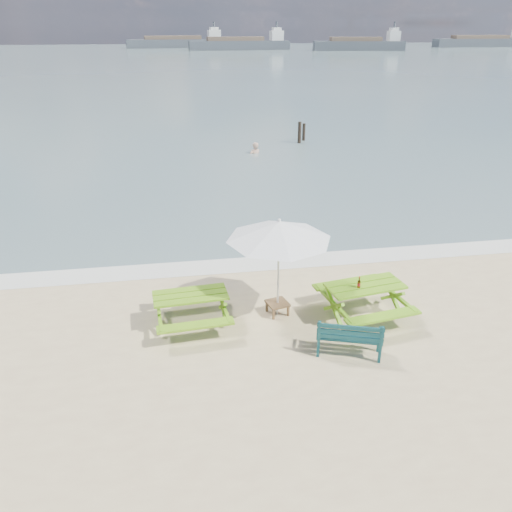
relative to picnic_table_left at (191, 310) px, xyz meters
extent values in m
plane|color=slate|center=(2.12, 83.15, -0.36)|extent=(300.00, 300.00, 0.00)
cube|color=silver|center=(2.12, 2.75, -0.35)|extent=(22.00, 0.90, 0.01)
cube|color=#629716|center=(0.00, 0.00, 0.37)|extent=(1.62, 0.86, 0.05)
cube|color=#629716|center=(-0.06, 0.73, 0.07)|extent=(1.59, 0.40, 0.05)
cube|color=#629716|center=(0.06, -0.73, 0.07)|extent=(1.59, 0.40, 0.05)
cube|color=#629716|center=(0.00, 0.00, -0.03)|extent=(1.54, 1.00, 0.67)
cube|color=#67A318|center=(3.79, -0.29, 0.42)|extent=(1.79, 1.05, 0.05)
cube|color=#67A318|center=(3.66, 0.49, 0.10)|extent=(1.71, 0.56, 0.05)
cube|color=#67A318|center=(3.92, -1.06, 0.10)|extent=(1.71, 0.56, 0.05)
cube|color=#67A318|center=(3.79, -0.29, 0.00)|extent=(1.71, 1.19, 0.72)
cube|color=#0E3A3D|center=(3.02, -1.57, 0.04)|extent=(1.33, 0.76, 0.04)
cube|color=#0E3A3D|center=(2.96, -1.76, 0.26)|extent=(1.22, 0.44, 0.33)
cube|color=#0E3A3D|center=(3.02, -1.57, -0.16)|extent=(1.26, 0.79, 0.40)
cube|color=brown|center=(1.93, 0.13, -0.09)|extent=(0.55, 0.55, 0.05)
cube|color=brown|center=(1.93, 0.13, -0.23)|extent=(0.49, 0.49, 0.25)
cylinder|color=silver|center=(1.93, 0.13, 0.73)|extent=(0.05, 0.05, 2.17)
cone|color=silver|center=(1.93, 0.13, 1.68)|extent=(2.76, 2.76, 0.41)
cylinder|color=brown|center=(3.60, -0.39, 0.52)|extent=(0.06, 0.06, 0.16)
cylinder|color=brown|center=(3.60, -0.39, 0.67)|extent=(0.03, 0.03, 0.07)
cylinder|color=#B51423|center=(3.60, -0.39, 0.52)|extent=(0.07, 0.07, 0.06)
imported|color=tan|center=(3.86, 15.43, -0.68)|extent=(0.74, 0.61, 1.74)
cylinder|color=black|center=(6.63, 17.35, 0.11)|extent=(0.19, 0.19, 1.35)
cylinder|color=black|center=(7.03, 17.95, 0.01)|extent=(0.17, 0.17, 1.14)
cube|color=#3D4248|center=(85.53, 127.86, 0.64)|extent=(28.40, 4.63, 2.20)
cube|color=#3D4248|center=(44.78, 114.18, 0.64)|extent=(21.85, 6.64, 2.20)
cube|color=silver|center=(52.90, 113.17, 2.84)|extent=(2.93, 3.30, 2.20)
cube|color=#3D4248|center=(16.97, 121.28, 0.64)|extent=(24.68, 5.40, 2.20)
cube|color=silver|center=(26.26, 121.81, 2.84)|extent=(3.11, 3.16, 2.20)
cube|color=#3D4248|center=(2.21, 135.19, 0.64)|extent=(26.56, 6.80, 2.20)
cube|color=silver|center=(12.14, 136.27, 2.84)|extent=(3.46, 3.32, 2.20)
camera|label=1|loc=(-0.10, -9.36, 5.62)|focal=35.00mm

